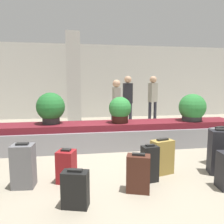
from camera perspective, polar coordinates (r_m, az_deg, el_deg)
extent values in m
plane|color=#9E937F|center=(4.04, 3.32, -14.84)|extent=(18.00, 18.00, 0.00)
cube|color=beige|center=(9.80, -4.38, 7.93)|extent=(18.00, 0.06, 3.20)
cube|color=gray|center=(5.30, 0.00, -6.71)|extent=(6.42, 0.89, 0.46)
cube|color=maroon|center=(5.24, 0.00, -3.51)|extent=(6.16, 0.73, 0.15)
cube|color=beige|center=(7.53, -9.95, 7.94)|extent=(0.46, 0.46, 3.20)
cube|color=maroon|center=(3.57, -11.82, -13.75)|extent=(0.33, 0.33, 0.50)
cube|color=black|center=(3.48, -11.94, -9.67)|extent=(0.16, 0.13, 0.03)
cube|color=slate|center=(3.57, -22.12, -12.93)|extent=(0.33, 0.28, 0.64)
cube|color=black|center=(3.47, -22.40, -7.70)|extent=(0.18, 0.10, 0.03)
cube|color=#A3843D|center=(3.88, 12.94, -11.39)|extent=(0.41, 0.29, 0.58)
cube|color=black|center=(3.79, 13.08, -7.00)|extent=(0.22, 0.12, 0.03)
cube|color=black|center=(2.90, -9.55, -19.31)|extent=(0.36, 0.26, 0.46)
cube|color=black|center=(2.80, -9.66, -14.79)|extent=(0.19, 0.11, 0.03)
cube|color=#472319|center=(3.23, 6.88, -15.67)|extent=(0.37, 0.30, 0.53)
cube|color=black|center=(3.13, 6.97, -10.92)|extent=(0.19, 0.12, 0.03)
cube|color=slate|center=(4.68, 26.15, -7.97)|extent=(0.42, 0.33, 0.69)
cube|color=black|center=(4.60, 26.41, -3.61)|extent=(0.22, 0.14, 0.03)
cube|color=black|center=(3.56, 9.81, -13.19)|extent=(0.27, 0.21, 0.57)
cube|color=black|center=(3.47, 9.93, -8.56)|extent=(0.14, 0.08, 0.03)
cube|color=#232328|center=(4.18, 26.46, -9.40)|extent=(0.42, 0.35, 0.75)
cube|color=black|center=(4.09, 26.79, -4.16)|extent=(0.22, 0.14, 0.03)
cylinder|color=#2D2D2D|center=(5.80, 20.12, -1.36)|extent=(0.47, 0.47, 0.16)
sphere|color=#2D7F38|center=(5.76, 20.24, 1.21)|extent=(0.66, 0.66, 0.66)
cylinder|color=#2D2D2D|center=(5.25, -15.62, -1.75)|extent=(0.39, 0.39, 0.22)
sphere|color=#236B2D|center=(5.22, -15.73, 1.36)|extent=(0.65, 0.65, 0.65)
cylinder|color=#381914|center=(5.17, 2.10, -1.69)|extent=(0.39, 0.39, 0.20)
sphere|color=#2D7F38|center=(5.13, 2.11, 1.04)|extent=(0.53, 0.53, 0.53)
cylinder|color=#282833|center=(6.56, 0.28, -2.47)|extent=(0.11, 0.11, 0.79)
cylinder|color=#282833|center=(6.60, 1.99, -2.42)|extent=(0.11, 0.11, 0.79)
cube|color=gray|center=(6.50, 1.16, 3.68)|extent=(0.20, 0.33, 0.62)
sphere|color=tan|center=(6.48, 1.17, 7.44)|extent=(0.23, 0.23, 0.23)
cylinder|color=#282833|center=(7.60, 3.35, -0.83)|extent=(0.11, 0.11, 0.85)
cylinder|color=#282833|center=(7.65, 4.81, -0.80)|extent=(0.11, 0.11, 0.85)
cube|color=#232328|center=(7.55, 4.14, 4.94)|extent=(0.33, 0.20, 0.68)
sphere|color=tan|center=(7.54, 4.17, 8.46)|extent=(0.25, 0.25, 0.25)
cylinder|color=#282833|center=(8.08, 9.83, -0.42)|extent=(0.11, 0.11, 0.86)
cylinder|color=#282833|center=(8.14, 11.16, -0.39)|extent=(0.11, 0.11, 0.86)
cube|color=gray|center=(8.04, 10.63, 5.02)|extent=(0.37, 0.31, 0.68)
sphere|color=tan|center=(8.03, 10.71, 8.33)|extent=(0.25, 0.25, 0.25)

